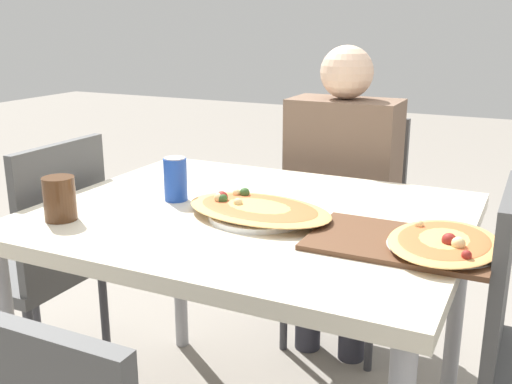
{
  "coord_description": "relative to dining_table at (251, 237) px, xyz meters",
  "views": [
    {
      "loc": [
        0.68,
        -1.38,
        1.25
      ],
      "look_at": [
        0.02,
        -0.01,
        0.81
      ],
      "focal_mm": 42.0,
      "sensor_mm": 36.0,
      "label": 1
    }
  ],
  "objects": [
    {
      "name": "soda_can",
      "position": [
        -0.24,
        -0.0,
        0.14
      ],
      "size": [
        0.07,
        0.07,
        0.12
      ],
      "color": "#1E47B2",
      "rests_on": "dining_table"
    },
    {
      "name": "chair_side_left",
      "position": [
        -0.75,
        -0.04,
        -0.18
      ],
      "size": [
        0.4,
        0.4,
        0.89
      ],
      "rotation": [
        0.0,
        0.0,
        1.57
      ],
      "color": "#4C4C4C",
      "rests_on": "ground_plane"
    },
    {
      "name": "dining_table",
      "position": [
        0.0,
        0.0,
        0.0
      ],
      "size": [
        1.13,
        0.93,
        0.75
      ],
      "color": "beige",
      "rests_on": "ground_plane"
    },
    {
      "name": "drink_glass",
      "position": [
        -0.41,
        -0.28,
        0.13
      ],
      "size": [
        0.08,
        0.08,
        0.11
      ],
      "color": "#4C2D19",
      "rests_on": "dining_table"
    },
    {
      "name": "serving_tray",
      "position": [
        0.42,
        -0.08,
        0.08
      ],
      "size": [
        0.41,
        0.27,
        0.01
      ],
      "color": "brown",
      "rests_on": "dining_table"
    },
    {
      "name": "pizza_second",
      "position": [
        0.52,
        -0.08,
        0.09
      ],
      "size": [
        0.25,
        0.32,
        0.06
      ],
      "color": "white",
      "rests_on": "dining_table"
    },
    {
      "name": "pizza_main",
      "position": [
        0.04,
        -0.04,
        0.1
      ],
      "size": [
        0.44,
        0.31,
        0.06
      ],
      "color": "white",
      "rests_on": "dining_table"
    },
    {
      "name": "person_seated",
      "position": [
        0.04,
        0.68,
        0.01
      ],
      "size": [
        0.4,
        0.24,
        1.16
      ],
      "rotation": [
        0.0,
        0.0,
        3.14
      ],
      "color": "#2D2D38",
      "rests_on": "ground_plane"
    },
    {
      "name": "chair_far_seated",
      "position": [
        0.04,
        0.79,
        -0.18
      ],
      "size": [
        0.4,
        0.4,
        0.89
      ],
      "rotation": [
        0.0,
        0.0,
        3.14
      ],
      "color": "#4C4C4C",
      "rests_on": "ground_plane"
    }
  ]
}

